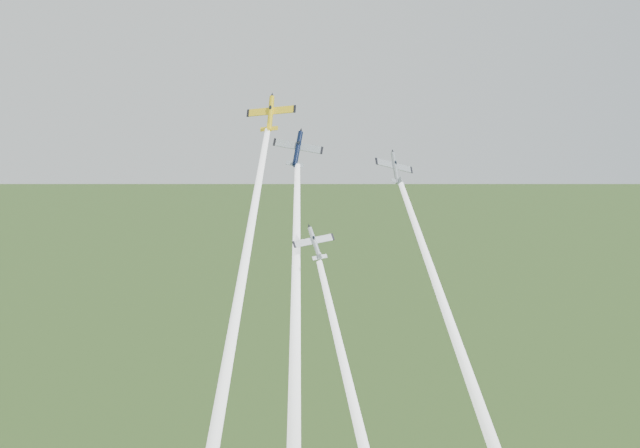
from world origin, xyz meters
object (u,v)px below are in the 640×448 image
Objects in this scene: plane_yellow at (271,113)px; plane_silver_right at (395,168)px; plane_navy at (298,149)px; plane_silver_low at (315,243)px.

plane_yellow is 1.07× the size of plane_silver_right.
plane_silver_low is at bearing -77.17° from plane_navy.
plane_yellow reaches higher than plane_silver_low.
plane_navy is at bearing 168.97° from plane_silver_right.
plane_silver_right is 25.61m from plane_silver_low.
plane_yellow is at bearing -176.96° from plane_navy.
plane_yellow is 25.05m from plane_silver_low.
plane_navy is 19.49m from plane_silver_low.
plane_silver_right is at bearing 29.85° from plane_silver_low.
plane_yellow is 1.25× the size of plane_silver_low.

